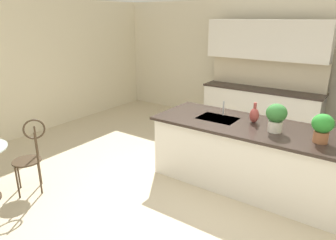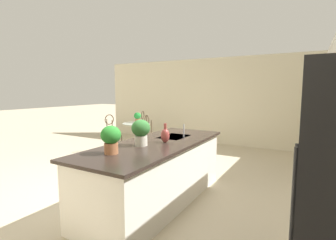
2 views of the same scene
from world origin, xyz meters
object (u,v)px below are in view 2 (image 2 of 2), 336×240
object	(u,v)px
bistro_table	(136,133)
potted_plant_counter_near	(141,131)
chair_by_island	(142,126)
potted_plant_counter_far	(111,138)
vase_on_counter	(165,135)
potted_plant_on_table	(138,117)
chair_near_window	(113,131)
chair_toward_desk	(146,132)

from	to	relation	value
bistro_table	potted_plant_counter_near	world-z (taller)	potted_plant_counter_near
chair_by_island	potted_plant_counter_far	size ratio (longest dim) A/B	3.00
chair_by_island	potted_plant_counter_near	distance (m)	4.55
chair_by_island	vase_on_counter	bearing A→B (deg)	39.95
potted_plant_on_table	potted_plant_counter_near	xyz separation A→B (m)	(3.18, 2.40, 0.22)
chair_near_window	potted_plant_on_table	world-z (taller)	same
bistro_table	potted_plant_counter_near	xyz separation A→B (m)	(3.04, 2.36, 0.68)
potted_plant_on_table	vase_on_counter	world-z (taller)	vase_on_counter
chair_toward_desk	chair_by_island	bearing A→B (deg)	-140.30
chair_toward_desk	potted_plant_counter_near	distance (m)	3.31
bistro_table	potted_plant_counter_far	world-z (taller)	potted_plant_counter_far
bistro_table	chair_toward_desk	size ratio (longest dim) A/B	0.77
chair_near_window	potted_plant_counter_far	distance (m)	4.00
potted_plant_counter_near	vase_on_counter	xyz separation A→B (m)	(-0.35, 0.19, -0.10)
chair_toward_desk	potted_plant_counter_near	size ratio (longest dim) A/B	2.82
potted_plant_on_table	vase_on_counter	bearing A→B (deg)	42.55
bistro_table	chair_near_window	xyz separation A→B (m)	(0.64, -0.33, 0.13)
potted_plant_on_table	potted_plant_counter_far	world-z (taller)	potted_plant_counter_far
chair_near_window	potted_plant_counter_near	xyz separation A→B (m)	(2.40, 2.69, 0.56)
bistro_table	vase_on_counter	world-z (taller)	vase_on_counter
potted_plant_counter_near	chair_near_window	bearing A→B (deg)	-131.70
bistro_table	chair_by_island	distance (m)	0.71
vase_on_counter	bistro_table	bearing A→B (deg)	-136.57
potted_plant_counter_near	vase_on_counter	distance (m)	0.41
potted_plant_counter_near	bistro_table	bearing A→B (deg)	-142.22
chair_near_window	chair_by_island	size ratio (longest dim) A/B	1.00
potted_plant_on_table	potted_plant_counter_far	distance (m)	4.41
bistro_table	potted_plant_on_table	bearing A→B (deg)	-161.50
potted_plant_on_table	chair_near_window	bearing A→B (deg)	-20.54
potted_plant_on_table	bistro_table	bearing A→B (deg)	18.50
bistro_table	chair_near_window	world-z (taller)	chair_near_window
vase_on_counter	chair_near_window	bearing A→B (deg)	-125.40
potted_plant_on_table	potted_plant_counter_near	size ratio (longest dim) A/B	0.82
chair_by_island	bistro_table	bearing A→B (deg)	21.09
chair_near_window	vase_on_counter	world-z (taller)	vase_on_counter
potted_plant_counter_far	vase_on_counter	world-z (taller)	potted_plant_counter_far
chair_near_window	potted_plant_counter_near	world-z (taller)	potted_plant_counter_near
potted_plant_counter_near	vase_on_counter	world-z (taller)	potted_plant_counter_near
potted_plant_on_table	vase_on_counter	size ratio (longest dim) A/B	1.05
chair_near_window	chair_toward_desk	world-z (taller)	same
chair_toward_desk	potted_plant_counter_far	bearing A→B (deg)	28.15
bistro_table	potted_plant_on_table	size ratio (longest dim) A/B	2.65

